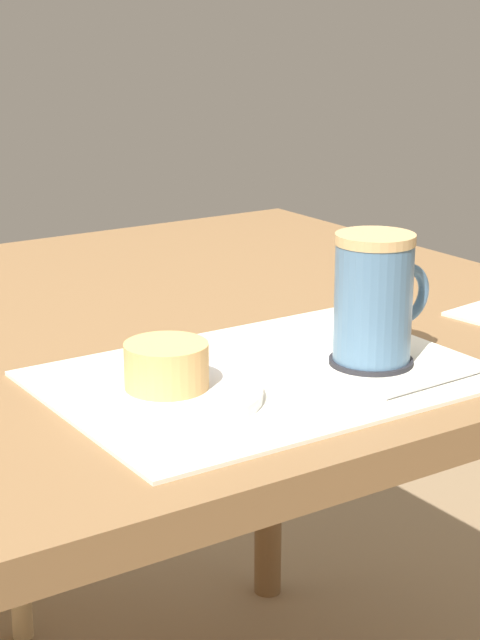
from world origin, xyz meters
The scene contains 7 objects.
dining_table centered at (0.00, 0.00, 0.63)m, with size 1.04×0.90×0.71m.
placemat centered at (0.00, -0.26, 0.71)m, with size 0.41×0.30×0.00m, color silver.
pastry_plate centered at (-0.11, -0.26, 0.72)m, with size 0.17×0.17×0.01m, color white.
pastry centered at (-0.11, -0.26, 0.75)m, with size 0.08×0.08×0.04m, color #E0A860.
coffee_coaster centered at (0.11, -0.29, 0.72)m, with size 0.08×0.08×0.01m, color #232328.
coffee_mug centered at (0.11, -0.29, 0.78)m, with size 0.11×0.08×0.13m.
teaspoon centered at (0.12, -0.37, 0.72)m, with size 0.01×0.01×0.13m, color silver.
Camera 1 is at (-0.56, -1.05, 1.07)m, focal length 60.00 mm.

